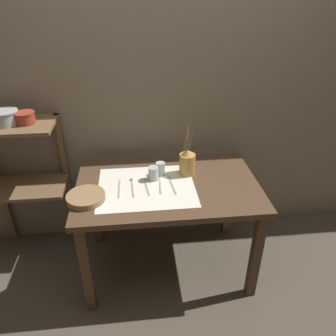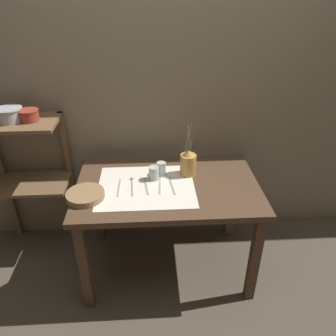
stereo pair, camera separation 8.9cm
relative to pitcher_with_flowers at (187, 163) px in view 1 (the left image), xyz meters
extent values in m
plane|color=brown|center=(-0.15, -0.11, -0.83)|extent=(12.00, 12.00, 0.00)
cube|color=#7A6B56|center=(-0.15, 0.39, 0.37)|extent=(7.00, 0.06, 2.40)
cube|color=#4C3523|center=(-0.15, -0.11, -0.11)|extent=(1.21, 0.78, 0.04)
cube|color=#4C3523|center=(-0.70, -0.44, -0.48)|extent=(0.06, 0.06, 0.70)
cube|color=#4C3523|center=(0.40, -0.44, -0.48)|extent=(0.06, 0.06, 0.70)
cube|color=#4C3523|center=(-0.70, 0.22, -0.48)|extent=(0.06, 0.06, 0.70)
cube|color=#4C3523|center=(0.40, 0.22, -0.48)|extent=(0.06, 0.06, 0.70)
cube|color=brown|center=(-1.15, 0.16, 0.26)|extent=(0.55, 0.35, 0.02)
cube|color=brown|center=(-1.15, 0.16, -0.23)|extent=(0.55, 0.35, 0.02)
cube|color=brown|center=(-1.41, 0.32, -0.28)|extent=(0.04, 0.04, 1.10)
cube|color=brown|center=(-0.90, 0.32, -0.28)|extent=(0.04, 0.04, 1.10)
cube|color=silver|center=(-0.29, -0.14, -0.09)|extent=(0.63, 0.52, 0.00)
cylinder|color=#B7843D|center=(0.00, 0.00, -0.01)|extent=(0.11, 0.11, 0.15)
cone|color=#B7843D|center=(0.00, 0.00, 0.08)|extent=(0.08, 0.08, 0.04)
cylinder|color=#847056|center=(0.00, 0.00, 0.16)|extent=(0.01, 0.01, 0.12)
cylinder|color=#847056|center=(-0.02, 0.01, 0.16)|extent=(0.03, 0.02, 0.12)
cylinder|color=#847056|center=(0.00, -0.01, 0.20)|extent=(0.04, 0.05, 0.19)
cylinder|color=#847056|center=(-0.01, 0.00, 0.18)|extent=(0.01, 0.03, 0.17)
cylinder|color=#847056|center=(0.02, -0.01, 0.17)|extent=(0.03, 0.02, 0.13)
cylinder|color=#847056|center=(0.00, 0.00, 0.20)|extent=(0.04, 0.03, 0.19)
cylinder|color=#8E6B47|center=(-0.67, -0.25, -0.07)|extent=(0.24, 0.24, 0.04)
cylinder|color=#B7C1BC|center=(-0.24, -0.05, -0.04)|extent=(0.07, 0.07, 0.09)
cylinder|color=#B7C1BC|center=(-0.18, 0.01, -0.04)|extent=(0.06, 0.06, 0.09)
cube|color=#A8A8AD|center=(-0.47, -0.15, -0.08)|extent=(0.02, 0.21, 0.00)
cube|color=#A8A8AD|center=(-0.38, -0.15, -0.08)|extent=(0.02, 0.21, 0.00)
sphere|color=#A8A8AD|center=(-0.39, -0.05, -0.08)|extent=(0.02, 0.02, 0.02)
cube|color=#A8A8AD|center=(-0.29, -0.14, -0.08)|extent=(0.04, 0.21, 0.00)
cube|color=#A8A8AD|center=(-0.20, -0.13, -0.08)|extent=(0.02, 0.21, 0.00)
cube|color=#A8A8AD|center=(-0.12, -0.15, -0.08)|extent=(0.03, 0.21, 0.00)
sphere|color=#A8A8AD|center=(-0.13, -0.05, -0.08)|extent=(0.02, 0.02, 0.02)
cylinder|color=#A8A8AD|center=(-1.18, 0.16, 0.32)|extent=(0.17, 0.17, 0.09)
cylinder|color=#A8A8AD|center=(-1.18, 0.16, 0.36)|extent=(0.18, 0.18, 0.01)
cylinder|color=#9E3828|center=(-1.06, 0.16, 0.31)|extent=(0.12, 0.12, 0.08)
cylinder|color=#9E3828|center=(-1.06, 0.16, 0.34)|extent=(0.13, 0.13, 0.01)
camera|label=1|loc=(-0.34, -1.94, 1.09)|focal=35.00mm
camera|label=2|loc=(-0.25, -1.95, 1.09)|focal=35.00mm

